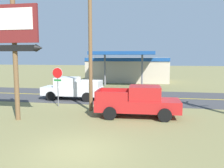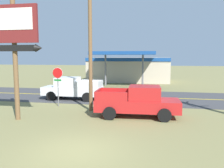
{
  "view_description": "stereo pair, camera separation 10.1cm",
  "coord_description": "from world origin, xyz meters",
  "px_view_note": "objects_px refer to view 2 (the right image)",
  "views": [
    {
      "loc": [
        3.01,
        -8.59,
        3.79
      ],
      "look_at": [
        0.0,
        8.0,
        1.8
      ],
      "focal_mm": 37.61,
      "sensor_mm": 36.0,
      "label": 1
    },
    {
      "loc": [
        3.11,
        -8.57,
        3.79
      ],
      "look_at": [
        0.0,
        8.0,
        1.8
      ],
      "focal_mm": 37.61,
      "sensor_mm": 36.0,
      "label": 2
    }
  ],
  "objects_px": {
    "motel_sign": "(14,37)",
    "pickup_red_parked_on_lawn": "(138,102)",
    "pickup_white_on_road": "(72,88)",
    "gas_station": "(129,69)",
    "stop_sign": "(58,80)",
    "utility_pole": "(90,37)"
  },
  "relations": [
    {
      "from": "stop_sign",
      "to": "pickup_red_parked_on_lawn",
      "type": "distance_m",
      "value": 6.66
    },
    {
      "from": "gas_station",
      "to": "utility_pole",
      "type": "bearing_deg",
      "value": -91.15
    },
    {
      "from": "gas_station",
      "to": "pickup_white_on_road",
      "type": "distance_m",
      "value": 16.13
    },
    {
      "from": "motel_sign",
      "to": "pickup_red_parked_on_lawn",
      "type": "xyz_separation_m",
      "value": [
        7.02,
        2.13,
        -3.93
      ]
    },
    {
      "from": "gas_station",
      "to": "motel_sign",
      "type": "bearing_deg",
      "value": -99.97
    },
    {
      "from": "motel_sign",
      "to": "stop_sign",
      "type": "height_order",
      "value": "motel_sign"
    },
    {
      "from": "utility_pole",
      "to": "pickup_red_parked_on_lawn",
      "type": "xyz_separation_m",
      "value": [
        3.39,
        -1.06,
        -4.16
      ]
    },
    {
      "from": "motel_sign",
      "to": "pickup_white_on_road",
      "type": "height_order",
      "value": "motel_sign"
    },
    {
      "from": "motel_sign",
      "to": "utility_pole",
      "type": "bearing_deg",
      "value": 41.27
    },
    {
      "from": "utility_pole",
      "to": "gas_station",
      "type": "relative_size",
      "value": 0.8
    },
    {
      "from": "pickup_red_parked_on_lawn",
      "to": "pickup_white_on_road",
      "type": "xyz_separation_m",
      "value": [
        -6.25,
        5.05,
        0.0
      ]
    },
    {
      "from": "gas_station",
      "to": "pickup_red_parked_on_lawn",
      "type": "xyz_separation_m",
      "value": [
        2.99,
        -20.81,
        -0.98
      ]
    },
    {
      "from": "pickup_white_on_road",
      "to": "motel_sign",
      "type": "bearing_deg",
      "value": -96.19
    },
    {
      "from": "stop_sign",
      "to": "pickup_red_parked_on_lawn",
      "type": "height_order",
      "value": "stop_sign"
    },
    {
      "from": "stop_sign",
      "to": "gas_station",
      "type": "distance_m",
      "value": 19.04
    },
    {
      "from": "pickup_red_parked_on_lawn",
      "to": "pickup_white_on_road",
      "type": "height_order",
      "value": "same"
    },
    {
      "from": "stop_sign",
      "to": "pickup_white_on_road",
      "type": "distance_m",
      "value": 3.17
    },
    {
      "from": "pickup_white_on_road",
      "to": "pickup_red_parked_on_lawn",
      "type": "bearing_deg",
      "value": -38.93
    },
    {
      "from": "motel_sign",
      "to": "stop_sign",
      "type": "bearing_deg",
      "value": 79.52
    },
    {
      "from": "motel_sign",
      "to": "gas_station",
      "type": "relative_size",
      "value": 0.58
    },
    {
      "from": "gas_station",
      "to": "pickup_red_parked_on_lawn",
      "type": "distance_m",
      "value": 21.05
    },
    {
      "from": "pickup_white_on_road",
      "to": "stop_sign",
      "type": "bearing_deg",
      "value": -90.08
    }
  ]
}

